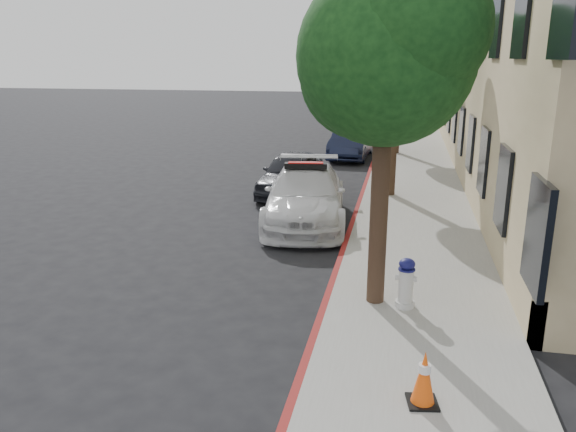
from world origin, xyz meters
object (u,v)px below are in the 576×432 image
(parked_car_far, at_px, (352,141))
(fire_hydrant, at_px, (406,283))
(police_car, at_px, (306,195))
(traffic_cone, at_px, (424,378))
(parked_car_mid, at_px, (292,173))

(parked_car_far, height_order, fire_hydrant, parked_car_far)
(police_car, height_order, parked_car_far, police_car)
(parked_car_far, xyz_separation_m, traffic_cone, (2.61, -18.06, -0.21))
(police_car, height_order, fire_hydrant, police_car)
(parked_car_far, height_order, traffic_cone, parked_car_far)
(parked_car_mid, bearing_deg, parked_car_far, 82.65)
(parked_car_mid, relative_size, parked_car_far, 0.93)
(police_car, bearing_deg, parked_car_mid, 100.45)
(fire_hydrant, height_order, traffic_cone, fire_hydrant)
(parked_car_mid, bearing_deg, fire_hydrant, -63.78)
(police_car, xyz_separation_m, traffic_cone, (2.85, -7.93, -0.23))
(traffic_cone, bearing_deg, fire_hydrant, 94.75)
(police_car, distance_m, fire_hydrant, 5.79)
(parked_car_mid, xyz_separation_m, traffic_cone, (3.83, -10.97, -0.18))
(parked_car_far, bearing_deg, fire_hydrant, -78.40)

